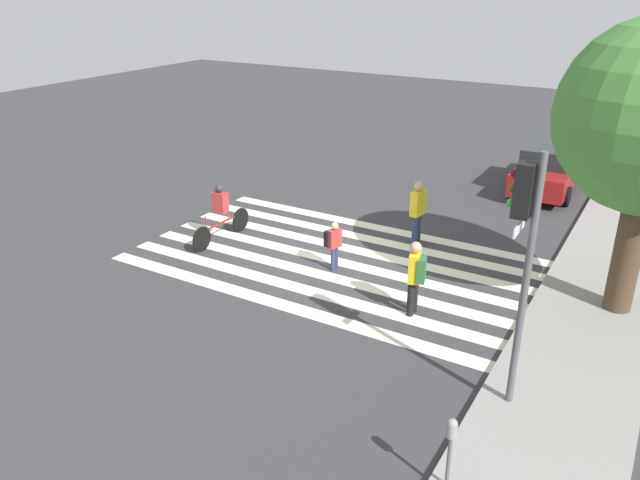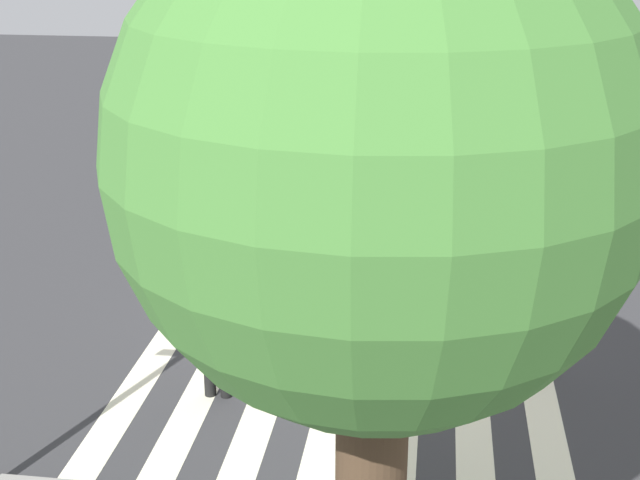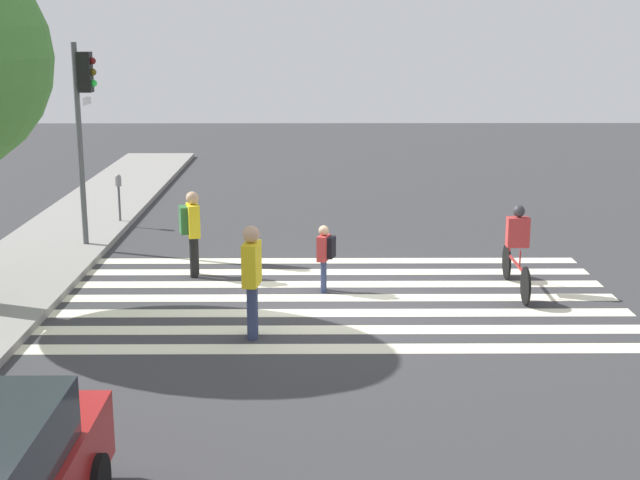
{
  "view_description": "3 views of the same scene",
  "coord_description": "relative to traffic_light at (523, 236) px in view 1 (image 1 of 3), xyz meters",
  "views": [
    {
      "loc": [
        12.73,
        7.14,
        6.81
      ],
      "look_at": [
        0.8,
        0.11,
        0.89
      ],
      "focal_mm": 35.0,
      "sensor_mm": 36.0,
      "label": 1
    },
    {
      "loc": [
        -1.14,
        12.64,
        5.91
      ],
      "look_at": [
        0.45,
        0.79,
        1.44
      ],
      "focal_mm": 50.0,
      "sensor_mm": 36.0,
      "label": 2
    },
    {
      "loc": [
        -15.44,
        0.48,
        4.79
      ],
      "look_at": [
        0.37,
        0.37,
        0.99
      ],
      "focal_mm": 50.0,
      "sensor_mm": 36.0,
      "label": 3
    }
  ],
  "objects": [
    {
      "name": "ground_plane",
      "position": [
        -3.63,
        -5.37,
        -3.14
      ],
      "size": [
        60.0,
        60.0,
        0.0
      ],
      "primitive_type": "plane",
      "color": "#38383A"
    },
    {
      "name": "car_parked_dark_suv",
      "position": [
        -12.37,
        -1.85,
        -2.35
      ],
      "size": [
        4.51,
        1.91,
        1.56
      ],
      "rotation": [
        0.0,
        0.0,
        0.0
      ],
      "color": "maroon",
      "rests_on": "ground_plane"
    },
    {
      "name": "traffic_light",
      "position": [
        0.0,
        0.0,
        0.0
      ],
      "size": [
        0.6,
        0.5,
        4.48
      ],
      "color": "#515456",
      "rests_on": "ground_plane"
    },
    {
      "name": "crosswalk_stripes",
      "position": [
        -3.63,
        -5.37,
        -3.13
      ],
      "size": [
        5.68,
        10.0,
        0.01
      ],
      "color": "#F2EDCC",
      "rests_on": "ground_plane"
    },
    {
      "name": "cyclist_far_lane",
      "position": [
        -3.21,
        -8.63,
        -2.27
      ],
      "size": [
        2.35,
        0.4,
        1.63
      ],
      "rotation": [
        0.0,
        0.0,
        -0.01
      ],
      "color": "black",
      "rests_on": "ground_plane"
    },
    {
      "name": "pedestrian_adult_tall_backpack",
      "position": [
        -2.12,
        -2.5,
        -2.15
      ],
      "size": [
        0.51,
        0.47,
        1.69
      ],
      "rotation": [
        0.0,
        0.0,
        3.41
      ],
      "color": "black",
      "rests_on": "ground_plane"
    },
    {
      "name": "pedestrian_adult_yellow_jacket",
      "position": [
        -3.19,
        -5.1,
        -2.4
      ],
      "size": [
        0.38,
        0.36,
        1.25
      ],
      "rotation": [
        0.0,
        0.0,
        -0.34
      ],
      "color": "navy",
      "rests_on": "ground_plane"
    },
    {
      "name": "pedestrian_child_with_backpack",
      "position": [
        -5.69,
        -3.92,
        -2.12
      ],
      "size": [
        0.53,
        0.29,
        1.81
      ],
      "rotation": [
        0.0,
        0.0,
        -0.13
      ],
      "color": "navy",
      "rests_on": "ground_plane"
    },
    {
      "name": "parking_meter",
      "position": [
        2.38,
        -0.12,
        -2.17
      ],
      "size": [
        0.15,
        0.15,
        1.3
      ],
      "color": "#515456",
      "rests_on": "ground_plane"
    },
    {
      "name": "sidewalk_curb",
      "position": [
        -3.63,
        0.88,
        -3.07
      ],
      "size": [
        36.0,
        2.5,
        0.14
      ],
      "color": "gray",
      "rests_on": "ground_plane"
    }
  ]
}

